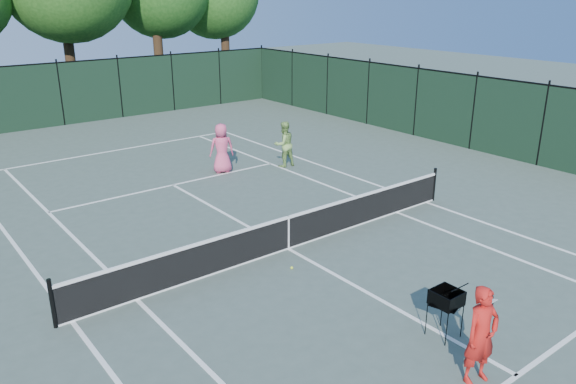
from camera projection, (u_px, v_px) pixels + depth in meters
ground at (288, 249)px, 14.39m from camera, size 90.00×90.00×0.00m
sideline_doubles_left at (72, 322)px, 11.21m from camera, size 0.10×23.77×0.01m
sideline_doubles_right at (426, 202)px, 17.56m from camera, size 0.10×23.77×0.01m
sideline_singles_left at (137, 300)px, 12.00m from camera, size 0.10×23.77×0.01m
sideline_singles_right at (397, 212)px, 16.77m from camera, size 0.10×23.77×0.01m
baseline_far at (112, 151)px, 23.21m from camera, size 10.97×0.10×0.01m
service_line_near at (517, 376)px, 9.63m from camera, size 8.23×0.10×0.01m
service_line_far at (173, 185)px, 19.14m from camera, size 8.23×0.10×0.01m
center_service_line at (288, 249)px, 14.38m from camera, size 0.10×12.80×0.01m
tennis_net at (288, 232)px, 14.23m from camera, size 11.69×0.09×1.06m
fence_far at (61, 95)px, 27.25m from camera, size 24.00×0.05×3.00m
fence_right at (543, 126)px, 20.83m from camera, size 0.05×36.00×3.00m
coach at (481, 335)px, 9.25m from camera, size 1.02×0.57×1.76m
player_pink at (222, 148)px, 20.21m from camera, size 1.03×0.85×1.81m
player_green at (284, 144)px, 20.93m from camera, size 0.87×0.70×1.71m
ball_hopper at (447, 298)px, 10.49m from camera, size 0.63×0.63×0.97m
loose_ball_midcourt at (292, 268)px, 13.33m from camera, size 0.07×0.07×0.07m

